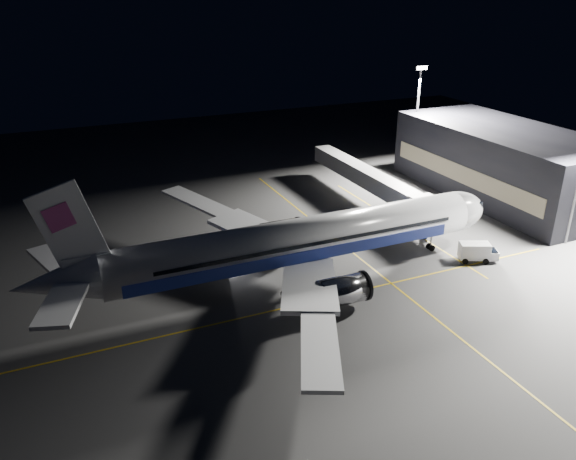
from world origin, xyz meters
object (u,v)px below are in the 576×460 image
(service_truck, at_px, (478,252))
(safety_cone_c, at_px, (266,240))
(airliner, at_px, (292,243))
(baggage_tug, at_px, (222,258))
(safety_cone_b, at_px, (287,260))
(jet_bridge, at_px, (373,181))
(safety_cone_a, at_px, (259,269))
(floodlight_mast_north, at_px, (417,110))

(service_truck, bearing_deg, safety_cone_c, 168.27)
(safety_cone_c, bearing_deg, airliner, -95.87)
(service_truck, relative_size, baggage_tug, 2.21)
(service_truck, distance_m, safety_cone_b, 25.82)
(airliner, height_order, jet_bridge, airliner)
(safety_cone_a, height_order, safety_cone_c, safety_cone_c)
(service_truck, relative_size, safety_cone_a, 10.15)
(jet_bridge, bearing_deg, safety_cone_a, -151.54)
(jet_bridge, xyz_separation_m, safety_cone_c, (-21.84, -6.06, -4.27))
(safety_cone_b, height_order, safety_cone_c, safety_cone_b)
(airliner, relative_size, jet_bridge, 1.79)
(safety_cone_b, bearing_deg, safety_cone_a, -169.65)
(jet_bridge, bearing_deg, airliner, -141.96)
(baggage_tug, distance_m, safety_cone_c, 8.86)
(airliner, xyz_separation_m, jet_bridge, (23.08, 18.06, -0.58))
(airliner, bearing_deg, safety_cone_b, 72.35)
(airliner, xyz_separation_m, baggage_tug, (-6.66, 8.00, -4.45))
(baggage_tug, relative_size, safety_cone_a, 4.60)
(airliner, relative_size, floodlight_mast_north, 2.97)
(safety_cone_a, distance_m, safety_cone_b, 4.46)
(service_truck, height_order, safety_cone_a, service_truck)
(airliner, relative_size, safety_cone_a, 114.05)
(service_truck, xyz_separation_m, safety_cone_b, (-23.72, 10.15, -1.07))
(floodlight_mast_north, relative_size, safety_cone_b, 31.39)
(jet_bridge, xyz_separation_m, baggage_tug, (-29.74, -10.06, -3.87))
(floodlight_mast_north, xyz_separation_m, safety_cone_a, (-43.94, -27.99, -12.10))
(floodlight_mast_north, distance_m, service_truck, 42.01)
(safety_cone_b, xyz_separation_m, safety_cone_c, (-0.29, 7.19, -0.02))
(jet_bridge, bearing_deg, baggage_tug, -161.31)
(jet_bridge, height_order, safety_cone_c, jet_bridge)
(jet_bridge, height_order, service_truck, jet_bridge)
(floodlight_mast_north, xyz_separation_m, safety_cone_c, (-39.84, -19.99, -12.06))
(jet_bridge, distance_m, baggage_tug, 31.63)
(service_truck, xyz_separation_m, safety_cone_a, (-28.11, 9.35, -1.13))
(baggage_tug, bearing_deg, safety_cone_a, -60.53)
(service_truck, relative_size, safety_cone_c, 8.86)
(airliner, xyz_separation_m, safety_cone_a, (-2.86, 4.00, -4.89))
(safety_cone_c, bearing_deg, floodlight_mast_north, 26.65)
(jet_bridge, distance_m, safety_cone_a, 29.81)
(jet_bridge, relative_size, safety_cone_b, 52.17)
(airliner, relative_size, safety_cone_c, 99.52)
(service_truck, height_order, safety_cone_c, service_truck)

